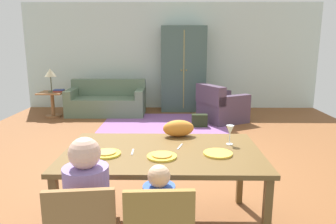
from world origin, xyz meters
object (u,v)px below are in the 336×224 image
Objects in this scene: cat at (178,128)px; couch at (107,102)px; armoire at (183,69)px; dining_table at (163,157)px; plate_near_man at (106,154)px; handbag at (199,121)px; book_upper at (59,90)px; wine_glass at (230,131)px; plate_near_child at (162,157)px; plate_near_woman at (218,154)px; side_table at (52,101)px; book_lower at (59,91)px; table_lamp at (50,74)px; armchair at (221,107)px; person_man at (89,219)px.

couch is (-1.64, 4.40, -0.54)m from cat.
dining_table is at bearing -93.91° from armoire.
plate_near_man reaches higher than handbag.
wine_glass is at bearing -54.40° from book_upper.
armoire reaches higher than book_upper.
plate_near_man is 0.12× the size of armoire.
plate_near_child is 1.00× the size of plate_near_woman.
side_table is 0.27m from book_lower.
dining_table is 5.33m from table_lamp.
book_upper is (-3.19, 4.45, -0.27)m from wine_glass.
armoire is at bearing 123.93° from armchair.
book_lower is at bearing 118.17° from plate_near_child.
cat reaches higher than plate_near_child.
armchair is 3.89m from side_table.
book_lower is at bearing 113.77° from plate_near_man.
side_table is (-3.87, 0.43, 0.06)m from armchair.
armoire is (0.21, 4.88, 0.20)m from cat.
couch is 3.13× the size of side_table.
couch and armchair have the same top height.
armoire is 1.91m from handbag.
plate_near_man is 0.43× the size of side_table.
plate_near_woman is 4.33m from armchair.
armchair is (1.15, 4.33, -0.45)m from plate_near_child.
dining_table is 0.19m from plate_near_child.
person_man is 0.53× the size of armoire.
plate_near_man reaches higher than book_upper.
armoire reaches higher than handbag.
dining_table is 0.49m from cat.
side_table is at bearing -90.00° from table_lamp.
side_table is (-2.23, 4.70, -0.39)m from plate_near_man.
person_man is (-0.48, -0.55, -0.26)m from plate_near_child.
cat is (0.63, 0.56, 0.08)m from plate_near_man.
cat is 1.45× the size of book_lower.
book_lower is (-2.55, 4.77, -0.18)m from plate_near_child.
side_table is at bearing 127.22° from wine_glass.
person_man reaches higher than plate_near_man.
plate_near_man is at bearing -66.23° from book_lower.
couch is 1.44m from table_lamp.
armoire reaches higher than armchair.
book_upper is 3.38m from handbag.
wine_glass reaches higher than cat.
plate_near_child is 0.77m from person_man.
plate_near_child is 1.14× the size of book_lower.
armoire is (0.85, 6.05, 0.54)m from person_man.
plate_near_man is 1.34× the size of wine_glass.
wine_glass is 5.15m from armoire.
dining_table is 5.29m from book_upper.
handbag is at bearing 72.39° from cat.
cat reaches higher than handbag.
dining_table is 5.45× the size of cat.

